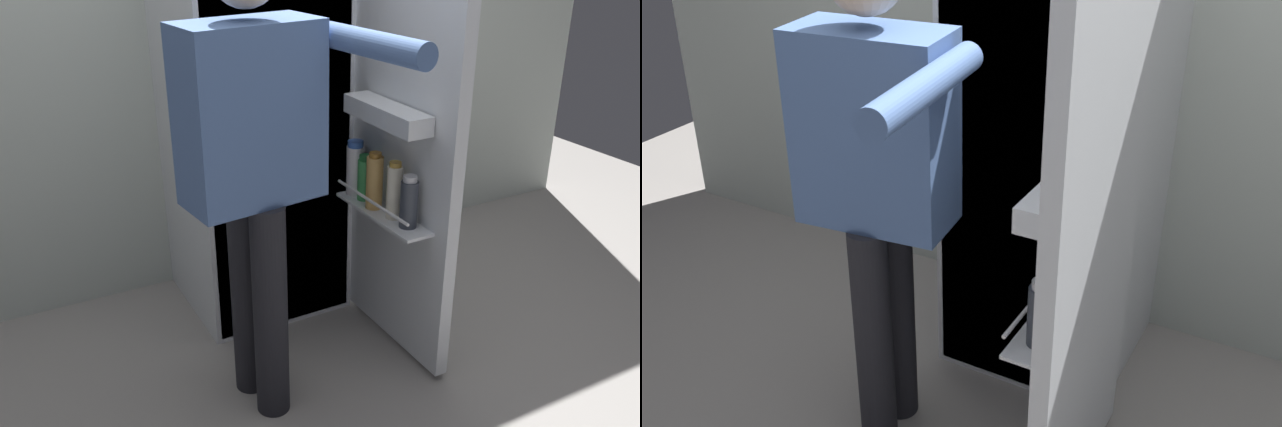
{
  "view_description": "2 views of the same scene",
  "coord_description": "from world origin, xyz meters",
  "views": [
    {
      "loc": [
        -1.07,
        -2.01,
        1.66
      ],
      "look_at": [
        -0.03,
        -0.11,
        0.69
      ],
      "focal_mm": 37.65,
      "sensor_mm": 36.0,
      "label": 1
    },
    {
      "loc": [
        0.88,
        -1.74,
        1.87
      ],
      "look_at": [
        -0.07,
        -0.02,
        0.82
      ],
      "focal_mm": 42.43,
      "sensor_mm": 36.0,
      "label": 2
    }
  ],
  "objects": [
    {
      "name": "ground_plane",
      "position": [
        0.0,
        0.0,
        0.0
      ],
      "size": [
        6.18,
        6.18,
        0.0
      ],
      "primitive_type": "plane",
      "color": "gray"
    },
    {
      "name": "person",
      "position": [
        -0.28,
        -0.13,
        0.97
      ],
      "size": [
        0.6,
        0.72,
        1.61
      ],
      "color": "black",
      "rests_on": "ground_plane"
    },
    {
      "name": "kitchen_wall",
      "position": [
        0.0,
        0.92,
        1.24
      ],
      "size": [
        4.4,
        0.1,
        2.48
      ],
      "primitive_type": "cube",
      "color": "beige",
      "rests_on": "ground_plane"
    },
    {
      "name": "refrigerator",
      "position": [
        0.03,
        0.51,
        0.86
      ],
      "size": [
        0.7,
        1.26,
        1.71
      ],
      "color": "silver",
      "rests_on": "ground_plane"
    }
  ]
}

